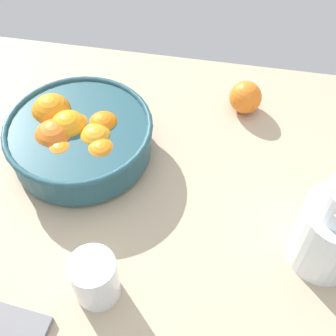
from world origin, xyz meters
The scene contains 5 objects.
ground_plane centered at (0.00, 0.00, -1.50)cm, with size 111.08×84.34×3.00cm, color tan.
fruit_bowl centered at (-19.84, 7.56, 4.99)cm, with size 28.83×28.83×10.79cm.
juice_pitcher centered at (27.48, -7.02, 7.20)cm, with size 11.68×16.26×19.92cm.
juice_glass centered at (-8.49, -20.19, 4.14)cm, with size 7.40×7.40×9.33cm.
loose_orange_1 centered at (11.59, 26.69, 3.52)cm, with size 7.05×7.05×7.05cm, color orange.
Camera 1 is at (8.12, -47.60, 70.26)cm, focal length 48.03 mm.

